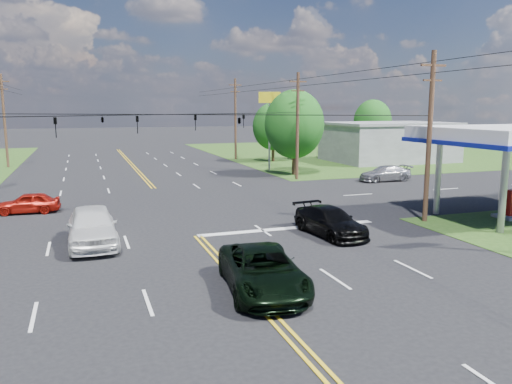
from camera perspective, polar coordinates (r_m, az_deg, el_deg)
name	(u,v)px	position (r m, az deg, el deg)	size (l,w,h in m)	color
ground	(171,207)	(33.15, -9.72, -1.70)	(280.00, 280.00, 0.00)	black
grass_ne	(370,152)	(75.98, 12.88, 4.51)	(46.00, 48.00, 0.03)	#224315
stop_bar	(289,229)	(26.97, 3.76, -4.19)	(10.00, 0.50, 0.02)	silver
retail_ne	(388,143)	(63.06, 14.88, 5.44)	(14.00, 10.00, 4.40)	slate
pole_se	(429,135)	(29.50, 19.20, 6.15)	(1.60, 0.28, 9.50)	#3B2819
pole_ne	(298,125)	(45.00, 4.77, 7.65)	(1.60, 0.28, 9.50)	#3B2819
pole_left_far	(4,120)	(60.60, -26.82, 7.39)	(1.60, 0.28, 10.00)	#3B2819
pole_right_far	(235,118)	(62.83, -2.37, 8.45)	(1.60, 0.28, 10.00)	#3B2819
span_wire_signals	(168,115)	(32.53, -10.02, 8.71)	(26.00, 18.00, 1.13)	black
power_lines	(172,70)	(30.63, -9.54, 13.56)	(26.04, 100.00, 0.64)	black
tree_right_a	(294,124)	(48.15, 4.40, 7.72)	(5.70, 5.70, 8.18)	#3B2819
tree_right_b	(273,126)	(60.22, 1.98, 7.50)	(4.94, 4.94, 7.09)	#3B2819
tree_far_r	(373,121)	(73.50, 13.18, 7.88)	(5.32, 5.32, 7.63)	#3B2819
pickup_dkgreen	(263,270)	(17.80, 0.76, -8.91)	(2.53, 5.49, 1.53)	black
suv_black	(330,221)	(25.69, 8.46, -3.34)	(1.99, 4.90, 1.42)	black
pickup_white	(92,226)	(24.71, -18.21, -3.72)	(2.19, 5.45, 1.86)	silver
sedan_red	(28,203)	(33.75, -24.61, -1.14)	(1.50, 3.74, 1.27)	#9B140B
sedan_far	(385,173)	(45.65, 14.53, 2.08)	(1.93, 4.75, 1.38)	#9C9CA0
polesign_ne	(270,109)	(51.48, 1.56, 9.44)	(2.14, 1.10, 8.06)	#A5A5AA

